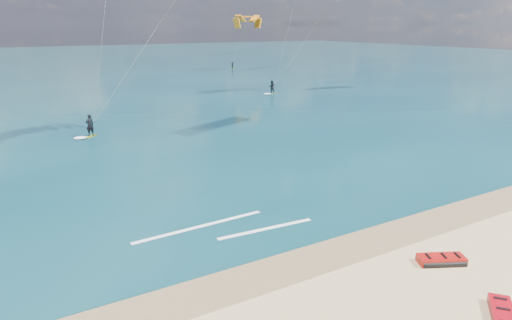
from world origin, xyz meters
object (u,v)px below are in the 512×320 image
at_px(kitesurfer_far, 295,29).
at_px(packed_kite_mid, 441,263).
at_px(kitesurfer_main, 122,26).
at_px(packed_kite_right, 502,319).

bearing_deg(kitesurfer_far, packed_kite_mid, -93.08).
height_order(packed_kite_mid, kitesurfer_main, kitesurfer_main).
xyz_separation_m(packed_kite_mid, packed_kite_right, (-1.32, -3.42, 0.00)).
distance_m(kitesurfer_main, kitesurfer_far, 29.98).
bearing_deg(kitesurfer_far, packed_kite_right, -92.60).
relative_size(packed_kite_right, kitesurfer_far, 0.14).
height_order(kitesurfer_main, kitesurfer_far, kitesurfer_main).
relative_size(packed_kite_mid, packed_kite_right, 0.91).
bearing_deg(kitesurfer_main, kitesurfer_far, -15.57).
distance_m(packed_kite_right, kitesurfer_main, 31.50).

